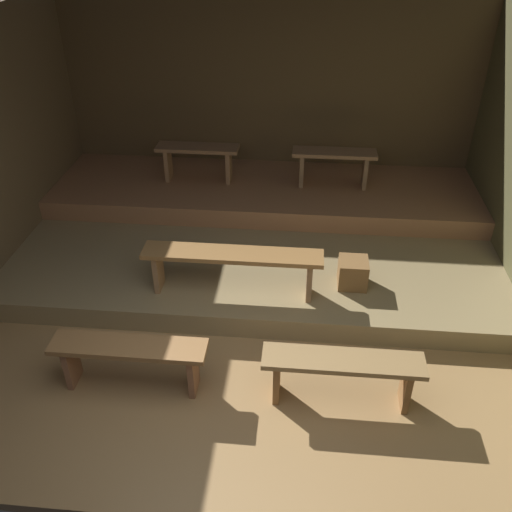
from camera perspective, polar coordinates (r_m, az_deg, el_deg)
name	(u,v)px	position (r m, az deg, el deg)	size (l,w,h in m)	color
ground	(253,288)	(5.81, -0.33, -3.39)	(5.96, 5.26, 0.08)	olive
wall_back	(270,99)	(7.23, 1.46, 16.03)	(5.96, 0.06, 2.56)	brown
platform_lower	(259,241)	(6.30, 0.29, 1.54)	(5.16, 3.05, 0.22)	#897650
platform_middle	(265,192)	(6.88, 0.89, 6.61)	(5.16, 1.45, 0.22)	#9A6845
bench_floor_left	(130,354)	(4.60, -12.99, -9.92)	(1.26, 0.28, 0.45)	olive
bench_floor_right	(342,369)	(4.43, 8.95, -11.47)	(1.26, 0.28, 0.45)	olive
bench_lower_center	(233,260)	(5.13, -2.45, -0.47)	(1.69, 0.28, 0.45)	olive
bench_middle_left	(198,155)	(6.84, -6.07, 10.37)	(1.00, 0.28, 0.45)	#8A6242
bench_middle_right	(334,160)	(6.73, 8.09, 9.81)	(1.00, 0.28, 0.45)	#8D6644
wooden_crate_lower	(353,273)	(5.42, 10.02, -1.72)	(0.28, 0.28, 0.28)	brown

